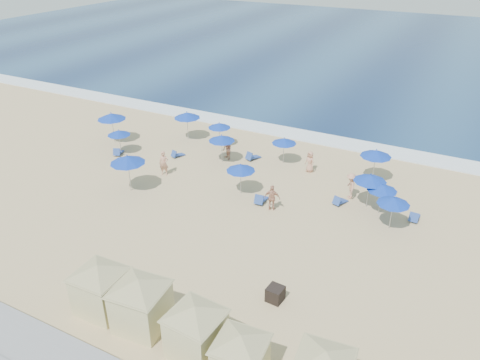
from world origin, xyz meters
name	(u,v)px	position (x,y,z in m)	size (l,w,h in m)	color
ground	(244,228)	(0.00, 0.00, 0.00)	(160.00, 160.00, 0.00)	tan
ocean	(408,50)	(0.00, 55.00, 0.03)	(160.00, 80.00, 0.06)	#0D244B
surf_line	(325,140)	(0.00, 15.50, 0.04)	(160.00, 2.50, 0.08)	white
trash_bin	(275,294)	(4.25, -4.87, 0.38)	(0.76, 0.76, 0.76)	black
cabana_0	(100,282)	(-2.76, -9.20, 1.63)	(4.53, 4.53, 2.85)	beige
cabana_1	(140,297)	(-0.42, -9.18, 1.67)	(4.64, 4.64, 2.92)	beige
cabana_2	(196,324)	(2.56, -9.33, 1.60)	(4.44, 4.44, 2.79)	beige
cabana_3	(241,351)	(4.84, -9.65, 1.48)	(4.10, 4.10, 2.58)	beige
umbrella_0	(111,116)	(-15.89, 6.67, 2.35)	(2.38, 2.38, 2.71)	#A5A8AD
umbrella_1	(119,133)	(-13.88, 5.13, 1.81)	(1.83, 1.83, 2.09)	#A5A8AD
umbrella_2	(187,115)	(-10.64, 10.13, 2.22)	(2.25, 2.25, 2.56)	#A5A8AD
umbrella_3	(127,159)	(-9.15, 0.60, 2.37)	(2.41, 2.41, 2.74)	#A5A8AD
umbrella_4	(219,125)	(-7.48, 10.14, 1.86)	(1.88, 1.88, 2.14)	#A5A8AD
umbrella_5	(222,138)	(-5.78, 7.54, 2.02)	(2.04, 2.04, 2.32)	#A5A8AD
umbrella_6	(241,168)	(-2.16, 3.78, 1.96)	(1.99, 1.99, 2.26)	#A5A8AD
umbrella_7	(284,141)	(-1.44, 9.57, 1.88)	(1.91, 1.91, 2.17)	#A5A8AD
umbrella_8	(370,178)	(5.98, 6.05, 2.09)	(2.12, 2.12, 2.42)	#A5A8AD
umbrella_9	(376,153)	(5.43, 9.86, 2.18)	(2.21, 2.21, 2.51)	#A5A8AD
umbrella_10	(382,188)	(6.88, 5.58, 1.86)	(1.88, 1.88, 2.14)	#A5A8AD
umbrella_11	(394,201)	(7.85, 4.13, 1.92)	(1.95, 1.95, 2.22)	#A5A8AD
beach_chair_0	(118,152)	(-13.90, 4.79, 0.24)	(1.00, 1.36, 0.68)	#274591
beach_chair_1	(177,154)	(-9.44, 6.66, 0.22)	(0.84, 1.24, 0.63)	#274591
beach_chair_2	(252,157)	(-3.88, 9.02, 0.25)	(0.98, 1.42, 0.72)	#274591
beach_chair_3	(261,199)	(-0.39, 3.26, 0.26)	(0.70, 1.39, 0.74)	#274591
beach_chair_4	(339,201)	(4.30, 5.51, 0.23)	(0.88, 1.31, 0.66)	#274591
beach_chair_5	(414,217)	(9.03, 5.75, 0.24)	(0.59, 1.27, 0.70)	#274591
beachgoer_0	(164,163)	(-8.49, 3.65, 0.93)	(0.68, 0.45, 1.86)	tan
beachgoer_1	(227,149)	(-5.67, 8.20, 0.84)	(0.82, 0.64, 1.68)	tan
beachgoer_2	(272,198)	(0.63, 2.78, 0.89)	(1.04, 0.43, 1.77)	tan
beachgoer_3	(351,186)	(4.65, 6.66, 0.91)	(1.17, 0.67, 1.82)	tan
beachgoer_4	(310,162)	(0.88, 9.13, 0.82)	(0.80, 0.52, 1.63)	tan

